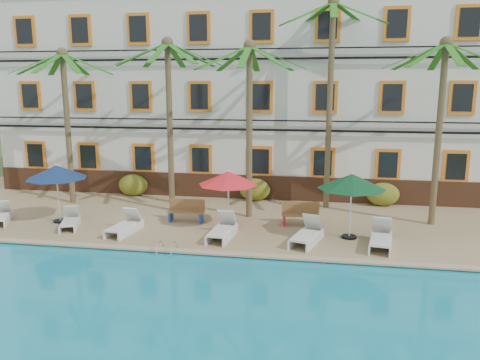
% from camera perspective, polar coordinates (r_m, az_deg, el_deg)
% --- Properties ---
extents(ground, '(100.00, 100.00, 0.00)m').
position_cam_1_polar(ground, '(17.04, -5.57, -8.48)').
color(ground, '#384C23').
rests_on(ground, ground).
extents(pool_deck, '(30.00, 12.00, 0.25)m').
position_cam_1_polar(pool_deck, '(21.64, -2.14, -3.72)').
color(pool_deck, tan).
rests_on(pool_deck, ground).
extents(swimming_pool, '(26.00, 12.00, 0.20)m').
position_cam_1_polar(swimming_pool, '(11.06, -15.64, -20.12)').
color(swimming_pool, teal).
rests_on(swimming_pool, ground).
extents(pool_coping, '(30.00, 0.35, 0.06)m').
position_cam_1_polar(pool_coping, '(16.14, -6.43, -8.62)').
color(pool_coping, tan).
rests_on(pool_coping, pool_deck).
extents(hotel_building, '(25.40, 6.44, 10.22)m').
position_cam_1_polar(hotel_building, '(25.78, 0.05, 10.56)').
color(hotel_building, silver).
rests_on(hotel_building, pool_deck).
extents(palm_a, '(4.65, 4.65, 7.22)m').
position_cam_1_polar(palm_a, '(23.28, -20.46, 8.74)').
color(palm_a, brown).
rests_on(palm_a, pool_deck).
extents(palm_b, '(4.65, 4.65, 7.56)m').
position_cam_1_polar(palm_b, '(20.68, -8.64, 9.60)').
color(palm_b, brown).
rests_on(palm_b, pool_deck).
extents(palm_c, '(4.65, 4.65, 7.35)m').
position_cam_1_polar(palm_c, '(19.44, 1.15, 9.26)').
color(palm_c, brown).
rests_on(palm_c, pool_deck).
extents(palm_d, '(4.65, 4.65, 9.28)m').
position_cam_1_polar(palm_d, '(21.40, 10.99, 12.20)').
color(palm_d, brown).
rests_on(palm_d, pool_deck).
extents(palm_e, '(4.65, 4.65, 7.37)m').
position_cam_1_polar(palm_e, '(19.90, 23.32, 8.42)').
color(palm_e, brown).
rests_on(palm_e, pool_deck).
extents(shrub_left, '(1.50, 0.90, 1.10)m').
position_cam_1_polar(shrub_left, '(24.42, -12.90, -0.61)').
color(shrub_left, '#265418').
rests_on(shrub_left, pool_deck).
extents(shrub_mid, '(1.50, 0.90, 1.10)m').
position_cam_1_polar(shrub_mid, '(22.80, 1.80, -1.17)').
color(shrub_mid, '#265418').
rests_on(shrub_mid, pool_deck).
extents(shrub_right, '(1.50, 0.90, 1.10)m').
position_cam_1_polar(shrub_right, '(22.81, 17.03, -1.68)').
color(shrub_right, '#265418').
rests_on(shrub_right, pool_deck).
extents(umbrella_blue, '(2.44, 2.44, 2.44)m').
position_cam_1_polar(umbrella_blue, '(20.35, -21.48, 0.87)').
color(umbrella_blue, black).
rests_on(umbrella_blue, pool_deck).
extents(umbrella_red, '(2.36, 2.36, 2.36)m').
position_cam_1_polar(umbrella_red, '(18.09, -1.43, 0.19)').
color(umbrella_red, black).
rests_on(umbrella_red, pool_deck).
extents(umbrella_green, '(2.49, 2.49, 2.49)m').
position_cam_1_polar(umbrella_green, '(17.38, 13.48, -0.22)').
color(umbrella_green, black).
rests_on(umbrella_green, pool_deck).
extents(lounger_a, '(1.35, 1.88, 0.84)m').
position_cam_1_polar(lounger_a, '(21.60, -27.15, -3.96)').
color(lounger_a, silver).
rests_on(lounger_a, pool_deck).
extents(lounger_b, '(1.17, 1.80, 0.80)m').
position_cam_1_polar(lounger_b, '(19.81, -20.00, -4.72)').
color(lounger_b, silver).
rests_on(lounger_b, pool_deck).
extents(lounger_c, '(0.92, 1.95, 0.89)m').
position_cam_1_polar(lounger_c, '(18.47, -13.87, -5.42)').
color(lounger_c, silver).
rests_on(lounger_c, pool_deck).
extents(lounger_d, '(0.86, 2.04, 0.94)m').
position_cam_1_polar(lounger_d, '(17.39, -2.17, -6.09)').
color(lounger_d, silver).
rests_on(lounger_d, pool_deck).
extents(lounger_e, '(1.25, 2.13, 0.95)m').
position_cam_1_polar(lounger_e, '(17.01, 8.17, -6.60)').
color(lounger_e, silver).
rests_on(lounger_e, pool_deck).
extents(lounger_f, '(1.04, 2.12, 0.96)m').
position_cam_1_polar(lounger_f, '(17.15, 16.80, -6.83)').
color(lounger_f, silver).
rests_on(lounger_f, pool_deck).
extents(bench_left, '(1.51, 0.51, 0.93)m').
position_cam_1_polar(bench_left, '(19.49, -6.56, -3.70)').
color(bench_left, olive).
rests_on(bench_left, pool_deck).
extents(bench_right, '(1.55, 0.67, 0.93)m').
position_cam_1_polar(bench_right, '(19.08, 7.35, -4.06)').
color(bench_right, olive).
rests_on(bench_right, pool_deck).
extents(pool_ladder, '(0.54, 0.74, 0.74)m').
position_cam_1_polar(pool_ladder, '(16.25, -8.88, -8.65)').
color(pool_ladder, silver).
rests_on(pool_ladder, ground).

